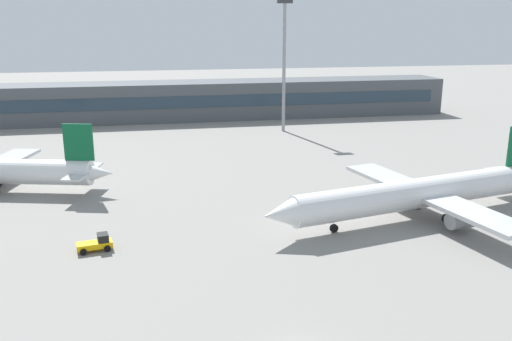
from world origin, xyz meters
name	(u,v)px	position (x,y,z in m)	size (l,w,h in m)	color
ground_plane	(222,193)	(0.00, 40.00, 0.00)	(400.00, 400.00, 0.00)	gray
terminal_building	(188,100)	(0.00, 101.29, 4.50)	(128.76, 12.13, 9.00)	#4C5156
airplane_near	(419,193)	(22.12, 25.45, 3.13)	(41.14, 29.09, 10.26)	white
baggage_tug_yellow	(97,243)	(-15.48, 22.91, 0.80)	(3.80, 2.32, 1.75)	#F2B20C
floodlight_tower_west	(284,56)	(19.22, 81.68, 16.03)	(3.20, 0.80, 27.95)	gray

